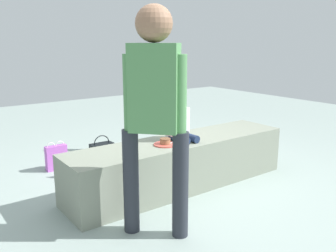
{
  "coord_description": "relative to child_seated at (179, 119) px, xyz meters",
  "views": [
    {
      "loc": [
        -2.2,
        -2.76,
        1.46
      ],
      "look_at": [
        -0.38,
        -0.29,
        0.74
      ],
      "focal_mm": 38.95,
      "sensor_mm": 36.0,
      "label": 1
    }
  ],
  "objects": [
    {
      "name": "gift_bag",
      "position": [
        -0.84,
        1.22,
        -0.56
      ],
      "size": [
        0.24,
        0.08,
        0.34
      ],
      "color": "#B259BF",
      "rests_on": "ground_plane"
    },
    {
      "name": "railing_post",
      "position": [
        0.28,
        1.35,
        -0.31
      ],
      "size": [
        0.36,
        0.36,
        1.07
      ],
      "color": "black",
      "rests_on": "ground_plane"
    },
    {
      "name": "child_seated",
      "position": [
        0.0,
        0.0,
        0.0
      ],
      "size": [
        0.28,
        0.32,
        0.48
      ],
      "color": "#1C2A4B",
      "rests_on": "concrete_ledge"
    },
    {
      "name": "adult_standing",
      "position": [
        -0.73,
        -0.64,
        0.32
      ],
      "size": [
        0.39,
        0.41,
        1.71
      ],
      "color": "#252931",
      "rests_on": "ground_plane"
    },
    {
      "name": "cake_plate",
      "position": [
        -0.22,
        -0.08,
        -0.19
      ],
      "size": [
        0.22,
        0.22,
        0.07
      ],
      "color": "#E0594C",
      "rests_on": "concrete_ledge"
    },
    {
      "name": "water_bottle_near_gift",
      "position": [
        -0.83,
        0.9,
        -0.61
      ],
      "size": [
        0.06,
        0.06,
        0.21
      ],
      "color": "silver",
      "rests_on": "ground_plane"
    },
    {
      "name": "handbag_black_leather",
      "position": [
        -0.21,
        1.33,
        -0.61
      ],
      "size": [
        0.29,
        0.15,
        0.29
      ],
      "color": "black",
      "rests_on": "ground_plane"
    },
    {
      "name": "party_cup_red",
      "position": [
        -0.7,
        0.8,
        -0.66
      ],
      "size": [
        0.07,
        0.07,
        0.09
      ],
      "primitive_type": "cylinder",
      "color": "red",
      "rests_on": "ground_plane"
    },
    {
      "name": "concrete_ledge",
      "position": [
        0.02,
        -0.02,
        -0.46
      ],
      "size": [
        2.42,
        0.56,
        0.49
      ],
      "primitive_type": "cube",
      "color": "gray",
      "rests_on": "ground_plane"
    },
    {
      "name": "cake_box_white",
      "position": [
        0.69,
        0.55,
        -0.65
      ],
      "size": [
        0.32,
        0.28,
        0.12
      ],
      "primitive_type": "cube",
      "rotation": [
        0.0,
        0.0,
        -0.04
      ],
      "color": "white",
      "rests_on": "ground_plane"
    },
    {
      "name": "ground_plane",
      "position": [
        0.02,
        -0.02,
        -0.71
      ],
      "size": [
        12.0,
        12.0,
        0.0
      ],
      "primitive_type": "plane",
      "color": "#90A29B"
    }
  ]
}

